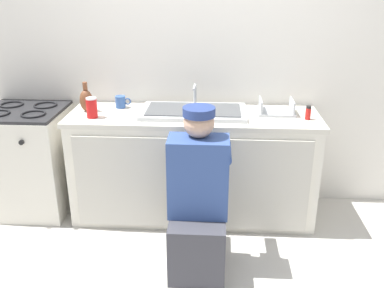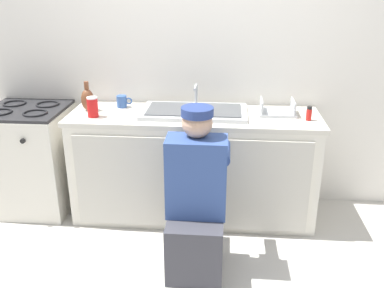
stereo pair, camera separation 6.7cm
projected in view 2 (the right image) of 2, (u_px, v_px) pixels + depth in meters
name	position (u px, v px, depth m)	size (l,w,h in m)	color
ground_plane	(191.00, 231.00, 3.31)	(12.00, 12.00, 0.00)	beige
back_wall	(198.00, 54.00, 3.45)	(6.00, 0.10, 2.50)	silver
counter_cabinet	(194.00, 167.00, 3.43)	(1.88, 0.62, 0.82)	silver
countertop	(194.00, 116.00, 3.28)	(1.92, 0.62, 0.04)	beige
sink_double_basin	(194.00, 111.00, 3.27)	(0.80, 0.44, 0.19)	silver
stove_range	(32.00, 158.00, 3.53)	(0.62, 0.62, 0.88)	silver
plumber_person	(196.00, 206.00, 2.75)	(0.42, 0.61, 1.10)	#3F3F47
spice_bottle_red	(309.00, 114.00, 3.10)	(0.04, 0.04, 0.10)	red
soda_cup_red	(93.00, 107.00, 3.17)	(0.08, 0.08, 0.15)	red
dish_rack_tray	(277.00, 111.00, 3.26)	(0.28, 0.22, 0.11)	#B2B7BC
vase_decorative	(88.00, 99.00, 3.32)	(0.10, 0.10, 0.23)	brown
coffee_mug	(122.00, 101.00, 3.42)	(0.13, 0.08, 0.09)	#335699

